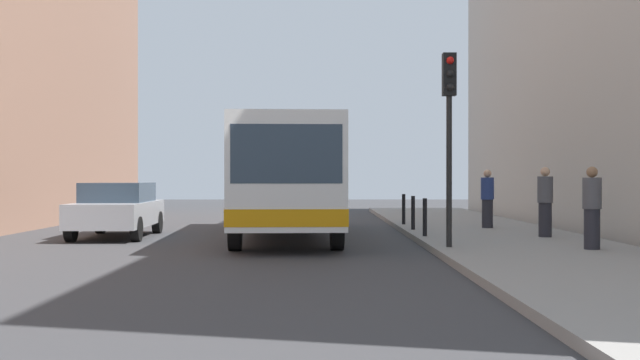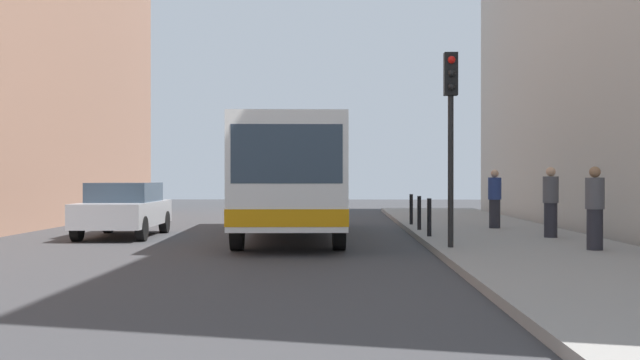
{
  "view_description": "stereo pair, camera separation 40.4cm",
  "coord_description": "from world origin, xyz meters",
  "px_view_note": "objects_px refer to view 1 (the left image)",
  "views": [
    {
      "loc": [
        0.82,
        -17.76,
        1.62
      ],
      "look_at": [
        0.72,
        1.45,
        1.56
      ],
      "focal_mm": 43.84,
      "sensor_mm": 36.0,
      "label": 1
    },
    {
      "loc": [
        1.22,
        -17.75,
        1.62
      ],
      "look_at": [
        0.72,
        1.45,
        1.56
      ],
      "focal_mm": 43.84,
      "sensor_mm": 36.0,
      "label": 2
    }
  ],
  "objects_px": {
    "traffic_light": "(453,112)",
    "bollard_near": "(429,217)",
    "car_beside_bus": "(122,208)",
    "bus": "(289,174)",
    "bollard_mid": "(417,213)",
    "pedestrian_near_signal": "(596,208)",
    "pedestrian_far_sidewalk": "(491,199)",
    "bollard_far": "(407,209)",
    "pedestrian_mid_sidewalk": "(549,202)"
  },
  "relations": [
    {
      "from": "traffic_light",
      "to": "bollard_near",
      "type": "bearing_deg",
      "value": 91.86
    },
    {
      "from": "car_beside_bus",
      "to": "traffic_light",
      "type": "relative_size",
      "value": 1.09
    },
    {
      "from": "bus",
      "to": "bollard_mid",
      "type": "xyz_separation_m",
      "value": [
        3.58,
        0.73,
        -1.1
      ]
    },
    {
      "from": "bus",
      "to": "traffic_light",
      "type": "bearing_deg",
      "value": 124.54
    },
    {
      "from": "car_beside_bus",
      "to": "pedestrian_near_signal",
      "type": "height_order",
      "value": "pedestrian_near_signal"
    },
    {
      "from": "car_beside_bus",
      "to": "pedestrian_far_sidewalk",
      "type": "height_order",
      "value": "pedestrian_far_sidewalk"
    },
    {
      "from": "bus",
      "to": "bollard_far",
      "type": "relative_size",
      "value": 11.71
    },
    {
      "from": "bollard_far",
      "to": "pedestrian_far_sidewalk",
      "type": "height_order",
      "value": "pedestrian_far_sidewalk"
    },
    {
      "from": "bollard_mid",
      "to": "pedestrian_mid_sidewalk",
      "type": "bearing_deg",
      "value": -43.02
    },
    {
      "from": "pedestrian_near_signal",
      "to": "pedestrian_mid_sidewalk",
      "type": "xyz_separation_m",
      "value": [
        0.01,
        3.34,
        0.02
      ]
    },
    {
      "from": "car_beside_bus",
      "to": "pedestrian_mid_sidewalk",
      "type": "distance_m",
      "value": 11.24
    },
    {
      "from": "bollard_far",
      "to": "pedestrian_near_signal",
      "type": "height_order",
      "value": "pedestrian_near_signal"
    },
    {
      "from": "bus",
      "to": "pedestrian_far_sidewalk",
      "type": "relative_size",
      "value": 6.54
    },
    {
      "from": "bus",
      "to": "traffic_light",
      "type": "distance_m",
      "value": 6.2
    },
    {
      "from": "pedestrian_mid_sidewalk",
      "to": "bollard_far",
      "type": "bearing_deg",
      "value": -88.8
    },
    {
      "from": "bollard_far",
      "to": "pedestrian_near_signal",
      "type": "bearing_deg",
      "value": -71.06
    },
    {
      "from": "bollard_near",
      "to": "traffic_light",
      "type": "bearing_deg",
      "value": -88.14
    },
    {
      "from": "bus",
      "to": "car_beside_bus",
      "type": "distance_m",
      "value": 4.65
    },
    {
      "from": "bollard_mid",
      "to": "bollard_near",
      "type": "bearing_deg",
      "value": -90.0
    },
    {
      "from": "pedestrian_near_signal",
      "to": "pedestrian_far_sidewalk",
      "type": "height_order",
      "value": "pedestrian_far_sidewalk"
    },
    {
      "from": "bollard_mid",
      "to": "pedestrian_far_sidewalk",
      "type": "distance_m",
      "value": 2.41
    },
    {
      "from": "bollard_mid",
      "to": "car_beside_bus",
      "type": "bearing_deg",
      "value": -173.9
    },
    {
      "from": "traffic_light",
      "to": "bollard_near",
      "type": "height_order",
      "value": "traffic_light"
    },
    {
      "from": "bus",
      "to": "pedestrian_near_signal",
      "type": "relative_size",
      "value": 6.56
    },
    {
      "from": "car_beside_bus",
      "to": "pedestrian_near_signal",
      "type": "bearing_deg",
      "value": 152.88
    },
    {
      "from": "car_beside_bus",
      "to": "pedestrian_mid_sidewalk",
      "type": "bearing_deg",
      "value": 168.48
    },
    {
      "from": "traffic_light",
      "to": "bollard_mid",
      "type": "height_order",
      "value": "traffic_light"
    },
    {
      "from": "bollard_near",
      "to": "pedestrian_far_sidewalk",
      "type": "bearing_deg",
      "value": 54.94
    },
    {
      "from": "traffic_light",
      "to": "bollard_near",
      "type": "distance_m",
      "value": 3.89
    },
    {
      "from": "bollard_far",
      "to": "pedestrian_near_signal",
      "type": "xyz_separation_m",
      "value": [
        2.94,
        -8.56,
        0.37
      ]
    },
    {
      "from": "bollard_far",
      "to": "pedestrian_far_sidewalk",
      "type": "xyz_separation_m",
      "value": [
        2.26,
        -1.73,
        0.37
      ]
    },
    {
      "from": "bollard_far",
      "to": "car_beside_bus",
      "type": "bearing_deg",
      "value": -157.64
    },
    {
      "from": "pedestrian_near_signal",
      "to": "bollard_near",
      "type": "bearing_deg",
      "value": -72.4
    },
    {
      "from": "traffic_light",
      "to": "pedestrian_far_sidewalk",
      "type": "height_order",
      "value": "traffic_light"
    },
    {
      "from": "car_beside_bus",
      "to": "bollard_mid",
      "type": "xyz_separation_m",
      "value": [
        8.13,
        0.87,
        -0.16
      ]
    },
    {
      "from": "bollard_near",
      "to": "bollard_mid",
      "type": "distance_m",
      "value": 2.48
    },
    {
      "from": "bollard_near",
      "to": "pedestrian_mid_sidewalk",
      "type": "distance_m",
      "value": 2.98
    },
    {
      "from": "traffic_light",
      "to": "bollard_far",
      "type": "bearing_deg",
      "value": 90.71
    },
    {
      "from": "car_beside_bus",
      "to": "bollard_far",
      "type": "height_order",
      "value": "car_beside_bus"
    },
    {
      "from": "car_beside_bus",
      "to": "pedestrian_mid_sidewalk",
      "type": "height_order",
      "value": "pedestrian_mid_sidewalk"
    },
    {
      "from": "pedestrian_mid_sidewalk",
      "to": "pedestrian_far_sidewalk",
      "type": "xyz_separation_m",
      "value": [
        -0.68,
        3.49,
        -0.02
      ]
    },
    {
      "from": "bollard_near",
      "to": "car_beside_bus",
      "type": "bearing_deg",
      "value": 168.82
    },
    {
      "from": "car_beside_bus",
      "to": "pedestrian_mid_sidewalk",
      "type": "xyz_separation_m",
      "value": [
        11.08,
        -1.88,
        0.23
      ]
    },
    {
      "from": "bollard_mid",
      "to": "bollard_far",
      "type": "height_order",
      "value": "same"
    },
    {
      "from": "pedestrian_mid_sidewalk",
      "to": "bollard_mid",
      "type": "bearing_deg",
      "value": -71.21
    },
    {
      "from": "pedestrian_near_signal",
      "to": "car_beside_bus",
      "type": "bearing_deg",
      "value": -46.78
    },
    {
      "from": "car_beside_bus",
      "to": "pedestrian_near_signal",
      "type": "distance_m",
      "value": 12.24
    },
    {
      "from": "bus",
      "to": "bollard_mid",
      "type": "height_order",
      "value": "bus"
    },
    {
      "from": "car_beside_bus",
      "to": "bollard_far",
      "type": "bearing_deg",
      "value": -159.54
    },
    {
      "from": "bus",
      "to": "car_beside_bus",
      "type": "xyz_separation_m",
      "value": [
        -4.56,
        -0.14,
        -0.94
      ]
    }
  ]
}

